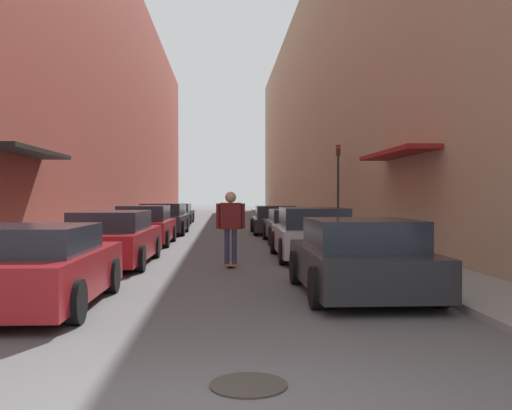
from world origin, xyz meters
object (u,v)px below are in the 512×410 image
Objects in this scene: parked_car_left_2 at (145,226)px; parked_car_right_3 at (275,220)px; traffic_light at (338,179)px; parked_car_right_0 at (360,259)px; skateboarder at (231,220)px; parked_car_left_1 at (113,239)px; manhole_cover at (248,385)px; parked_car_left_0 at (33,268)px; parked_car_right_1 at (312,234)px; parked_car_left_4 at (169,216)px; parked_car_left_5 at (177,214)px; parked_car_left_3 at (163,219)px; parked_car_right_2 at (292,226)px.

parked_car_right_3 is at bearing 47.80° from parked_car_left_2.
parked_car_left_2 is at bearing -156.43° from traffic_light.
parked_car_right_3 is (-0.01, 16.14, -0.02)m from parked_car_right_0.
parked_car_left_2 is 7.12m from skateboarder.
parked_car_left_1 is 6.86m from parked_car_right_0.
parked_car_left_0 is at bearing 129.68° from manhole_cover.
manhole_cover is (-2.11, -4.56, -0.62)m from parked_car_right_0.
parked_car_right_1 is (0.06, 5.68, 0.04)m from parked_car_right_0.
parked_car_left_4 is 7.30m from parked_car_right_3.
skateboarder is 8.68m from manhole_cover.
parked_car_left_1 is at bearing -89.49° from parked_car_left_5.
parked_car_right_3 is (5.09, 5.61, -0.04)m from parked_car_left_2.
parked_car_left_3 is at bearing 89.34° from parked_car_left_0.
parked_car_left_3 reaches higher than parked_car_left_4.
parked_car_right_2 is 1.21× the size of traffic_light.
parked_car_left_2 is (0.13, 11.34, 0.04)m from parked_car_left_0.
skateboarder is (2.87, -11.98, 0.45)m from parked_car_left_3.
parked_car_right_3 reaches higher than parked_car_left_4.
parked_car_left_1 reaches higher than parked_car_left_4.
parked_car_left_1 is at bearing 168.70° from skateboarder.
parked_car_left_3 reaches higher than parked_car_right_0.
parked_car_left_4 is 2.23× the size of skateboarder.
parked_car_right_0 is (5.26, -21.21, 0.02)m from parked_car_left_4.
parked_car_right_3 is at bearing 91.81° from parked_car_right_2.
parked_car_right_1 is 10.46m from parked_car_right_3.
parked_car_right_2 is at bearing 89.03° from parked_car_right_1.
parked_car_right_0 is (5.22, 0.80, 0.02)m from parked_car_left_0.
parked_car_left_4 is at bearing 92.52° from parked_car_left_3.
parked_car_left_3 is (0.19, 16.84, 0.06)m from parked_car_left_0.
parked_car_left_0 is 16.84m from parked_car_left_3.
parked_car_left_1 is 5.90m from parked_car_left_2.
parked_car_left_0 is 5.44m from parked_car_left_1.
parked_car_right_0 is 4.62m from skateboarder.
parked_car_right_1 reaches higher than parked_car_right_2.
skateboarder is at bearing 57.78° from parked_car_left_0.
manhole_cover is (-2.17, -10.24, -0.66)m from parked_car_right_1.
traffic_light is (2.43, -2.33, 1.79)m from parked_car_right_3.
parked_car_right_2 is at bearing 89.20° from parked_car_right_0.
parked_car_right_1 is at bearing 50.82° from parked_car_left_0.
manhole_cover is at bearing -50.32° from parked_car_left_0.
parked_car_left_2 is 1.06× the size of parked_car_right_0.
parked_car_left_0 is at bearing -171.25° from parked_car_right_0.
parked_car_right_2 is (5.25, 0.55, -0.05)m from parked_car_left_2.
parked_car_left_5 is 16.25m from parked_car_right_2.
parked_car_left_4 is 16.42m from parked_car_right_1.
skateboarder reaches higher than parked_car_left_2.
parked_car_right_1 is (5.16, -4.85, 0.01)m from parked_car_left_2.
parked_car_left_5 is at bearing 91.23° from parked_car_left_3.
parked_car_left_3 is at bearing -178.76° from parked_car_right_3.
manhole_cover is at bearing -101.98° from parked_car_right_1.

